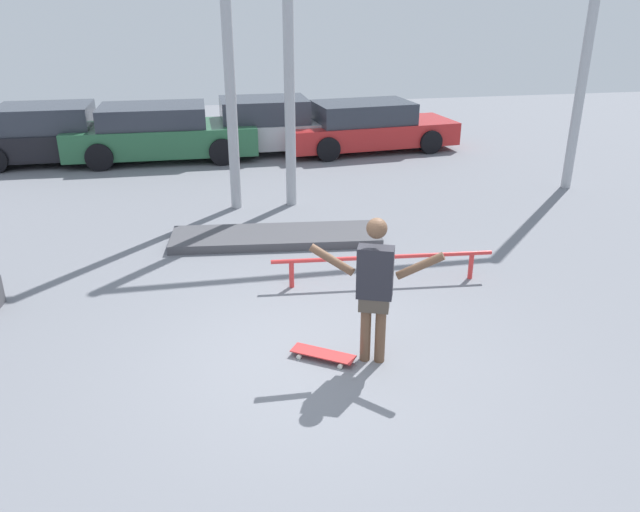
# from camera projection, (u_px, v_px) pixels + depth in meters

# --- Properties ---
(ground_plane) EXTENTS (36.00, 36.00, 0.00)m
(ground_plane) POSITION_uv_depth(u_px,v_px,m) (321.00, 360.00, 7.09)
(ground_plane) COLOR slate
(skateboarder) EXTENTS (1.38, 0.61, 1.71)m
(skateboarder) POSITION_uv_depth(u_px,v_px,m) (375.00, 284.00, 6.72)
(skateboarder) COLOR brown
(skateboarder) RESTS_ON ground_plane
(skateboard) EXTENTS (0.73, 0.59, 0.08)m
(skateboard) POSITION_uv_depth(u_px,v_px,m) (323.00, 354.00, 7.09)
(skateboard) COLOR red
(skateboard) RESTS_ON ground_plane
(manual_pad) EXTENTS (3.57, 1.36, 0.14)m
(manual_pad) POSITION_uv_depth(u_px,v_px,m) (276.00, 237.00, 10.48)
(manual_pad) COLOR #47474C
(manual_pad) RESTS_ON ground_plane
(grind_rail) EXTENTS (3.18, 0.32, 0.43)m
(grind_rail) POSITION_uv_depth(u_px,v_px,m) (383.00, 260.00, 8.85)
(grind_rail) COLOR red
(grind_rail) RESTS_ON ground_plane
(canopy_support_left) EXTENTS (6.16, 0.20, 6.04)m
(canopy_support_left) POSITION_uv_depth(u_px,v_px,m) (42.00, 1.00, 10.18)
(canopy_support_left) COLOR #A5A8AD
(canopy_support_left) RESTS_ON ground_plane
(canopy_support_right) EXTENTS (6.16, 0.20, 6.04)m
(canopy_support_right) POSITION_uv_depth(u_px,v_px,m) (448.00, 1.00, 11.43)
(canopy_support_right) COLOR #A5A8AD
(canopy_support_right) RESTS_ON ground_plane
(parked_car_black) EXTENTS (3.92, 1.99, 1.37)m
(parked_car_black) POSITION_uv_depth(u_px,v_px,m) (52.00, 135.00, 15.24)
(parked_car_black) COLOR black
(parked_car_black) RESTS_ON ground_plane
(parked_car_green) EXTENTS (4.61, 2.03, 1.34)m
(parked_car_green) POSITION_uv_depth(u_px,v_px,m) (160.00, 133.00, 15.47)
(parked_car_green) COLOR #28603D
(parked_car_green) RESTS_ON ground_plane
(parked_car_silver) EXTENTS (3.99, 1.90, 1.38)m
(parked_car_silver) POSITION_uv_depth(u_px,v_px,m) (269.00, 126.00, 16.18)
(parked_car_silver) COLOR #B7BABF
(parked_car_silver) RESTS_ON ground_plane
(parked_car_red) EXTENTS (4.64, 2.20, 1.27)m
(parked_car_red) POSITION_uv_depth(u_px,v_px,m) (367.00, 127.00, 16.36)
(parked_car_red) COLOR red
(parked_car_red) RESTS_ON ground_plane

